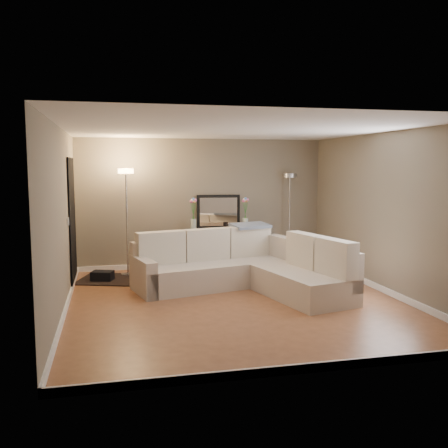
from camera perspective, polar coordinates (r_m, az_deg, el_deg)
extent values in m
cube|color=#925735|center=(7.72, 1.34, -8.85)|extent=(5.00, 5.50, 0.01)
cube|color=white|center=(7.46, 1.39, 10.85)|extent=(5.00, 5.50, 0.01)
cube|color=#776D5C|center=(10.17, -2.46, 2.37)|extent=(5.00, 0.02, 2.60)
cube|color=#776D5C|center=(4.87, 9.37, -2.40)|extent=(5.00, 0.02, 2.60)
cube|color=#776D5C|center=(7.28, -18.15, 0.34)|extent=(0.02, 5.50, 2.60)
cube|color=#776D5C|center=(8.45, 18.10, 1.17)|extent=(0.02, 5.50, 2.60)
cube|color=white|center=(10.31, -2.40, -4.58)|extent=(5.00, 0.03, 0.10)
cube|color=white|center=(5.24, 8.99, -15.99)|extent=(5.00, 0.03, 0.10)
cube|color=white|center=(7.52, -17.61, -9.17)|extent=(0.03, 5.50, 0.10)
cube|color=white|center=(8.64, 17.66, -7.11)|extent=(0.03, 5.50, 0.10)
cube|color=black|center=(8.99, -16.94, 0.24)|extent=(0.02, 1.20, 2.20)
cube|color=white|center=(8.13, -17.37, 0.29)|extent=(0.02, 0.08, 0.12)
cube|color=beige|center=(8.62, -0.99, -5.72)|extent=(2.88, 1.56, 0.42)
cube|color=beige|center=(8.89, -2.01, -3.41)|extent=(2.71, 0.84, 0.59)
cube|color=beige|center=(8.15, -9.22, -5.93)|extent=(0.40, 0.97, 0.59)
cube|color=beige|center=(7.96, 9.01, -6.86)|extent=(1.31, 1.86, 0.42)
cube|color=beige|center=(8.48, 9.23, -3.99)|extent=(0.82, 2.61, 0.59)
cube|color=beige|center=(8.43, -7.25, -2.71)|extent=(0.85, 0.42, 0.55)
cube|color=beige|center=(8.74, -2.02, -2.33)|extent=(0.85, 0.42, 0.55)
cube|color=beige|center=(9.11, 2.81, -1.96)|extent=(0.85, 0.42, 0.55)
cube|color=beige|center=(8.26, 9.23, -2.94)|extent=(0.40, 0.79, 0.55)
cube|color=beige|center=(7.64, 12.68, -3.80)|extent=(0.40, 0.79, 0.55)
cube|color=slate|center=(9.13, 3.03, -0.18)|extent=(0.78, 0.58, 0.09)
cube|color=black|center=(10.02, -0.51, -0.88)|extent=(1.26, 0.42, 0.04)
cube|color=black|center=(9.88, -3.70, -3.24)|extent=(0.05, 0.05, 0.73)
cube|color=black|center=(10.14, -3.83, -2.99)|extent=(0.05, 0.05, 0.73)
cube|color=black|center=(10.04, 2.85, -3.08)|extent=(0.05, 0.05, 0.73)
cube|color=black|center=(10.30, 2.55, -2.83)|extent=(0.05, 0.05, 0.73)
cube|color=black|center=(10.11, -0.51, -4.10)|extent=(1.18, 0.39, 0.03)
cube|color=#BF3333|center=(10.03, -3.41, -3.59)|extent=(0.04, 0.15, 0.18)
cube|color=#3359A5|center=(10.03, -3.18, -3.53)|extent=(0.05, 0.15, 0.20)
cube|color=gold|center=(10.03, -2.93, -3.47)|extent=(0.05, 0.16, 0.22)
cube|color=#3F7F4C|center=(10.04, -2.64, -3.57)|extent=(0.06, 0.16, 0.18)
cube|color=#994C99|center=(10.04, -2.38, -3.51)|extent=(0.04, 0.15, 0.20)
cube|color=orange|center=(10.05, -2.16, -3.45)|extent=(0.05, 0.15, 0.22)
cube|color=#262626|center=(10.06, -1.91, -3.55)|extent=(0.05, 0.16, 0.18)
cube|color=#4C99B2|center=(10.06, -1.62, -3.49)|extent=(0.06, 0.16, 0.20)
cube|color=#B2A58C|center=(10.06, -1.37, -3.43)|extent=(0.04, 0.15, 0.22)
cube|color=brown|center=(10.07, -1.14, -3.53)|extent=(0.05, 0.15, 0.18)
cube|color=navy|center=(10.08, -0.89, -3.47)|extent=(0.05, 0.16, 0.20)
cube|color=gold|center=(10.08, -0.60, -3.41)|extent=(0.06, 0.16, 0.22)
cube|color=black|center=(10.13, -0.64, 1.41)|extent=(0.88, 0.10, 0.69)
cube|color=white|center=(10.11, -0.62, 1.40)|extent=(0.76, 0.06, 0.57)
cube|color=#D25525|center=(9.96, -1.14, -0.61)|extent=(0.18, 0.13, 0.04)
cube|color=black|center=(9.98, 0.51, -0.35)|extent=(0.10, 0.03, 0.12)
cube|color=black|center=(10.00, 1.16, -0.39)|extent=(0.08, 0.02, 0.11)
cylinder|color=silver|center=(9.93, -3.51, -0.09)|extent=(0.12, 0.12, 0.23)
cylinder|color=#38722D|center=(9.90, -3.62, 1.45)|extent=(0.09, 0.01, 0.39)
sphere|color=#E5598C|center=(9.89, -3.74, 2.60)|extent=(0.07, 0.07, 0.07)
cylinder|color=#38722D|center=(9.90, -3.57, 1.50)|extent=(0.05, 0.01, 0.42)
sphere|color=white|center=(9.89, -3.64, 2.71)|extent=(0.07, 0.07, 0.07)
cylinder|color=#38722D|center=(9.90, -3.52, 1.56)|extent=(0.01, 0.01, 0.44)
sphere|color=#598CE5|center=(9.89, -3.53, 2.83)|extent=(0.07, 0.07, 0.07)
cylinder|color=#38722D|center=(9.91, -3.47, 1.45)|extent=(0.05, 0.01, 0.40)
sphere|color=#E58C4C|center=(9.89, -3.42, 2.61)|extent=(0.07, 0.07, 0.07)
cylinder|color=#38722D|center=(9.91, -3.42, 1.50)|extent=(0.10, 0.01, 0.41)
sphere|color=#D866B2|center=(9.89, -3.32, 2.72)|extent=(0.07, 0.07, 0.07)
cylinder|color=silver|center=(10.08, 2.45, 0.02)|extent=(0.12, 0.12, 0.23)
cylinder|color=#38722D|center=(10.05, 2.36, 1.53)|extent=(0.09, 0.01, 0.39)
sphere|color=#E5598C|center=(10.03, 2.26, 2.67)|extent=(0.07, 0.07, 0.07)
cylinder|color=#38722D|center=(10.05, 2.41, 1.58)|extent=(0.05, 0.01, 0.42)
sphere|color=white|center=(10.03, 2.36, 2.78)|extent=(0.07, 0.07, 0.07)
cylinder|color=#38722D|center=(10.05, 2.46, 1.64)|extent=(0.01, 0.01, 0.44)
sphere|color=#598CE5|center=(10.04, 2.46, 2.89)|extent=(0.07, 0.07, 0.07)
cylinder|color=#38722D|center=(10.06, 2.51, 1.53)|extent=(0.05, 0.01, 0.40)
sphere|color=#E58C4C|center=(10.04, 2.57, 2.67)|extent=(0.07, 0.07, 0.07)
cylinder|color=#38722D|center=(10.06, 2.55, 1.59)|extent=(0.10, 0.01, 0.41)
sphere|color=#D866B2|center=(10.04, 2.67, 2.78)|extent=(0.07, 0.07, 0.07)
cylinder|color=silver|center=(9.65, -10.90, -5.68)|extent=(0.33, 0.33, 0.03)
cylinder|color=silver|center=(9.50, -11.03, -0.04)|extent=(0.04, 0.04, 1.91)
cylinder|color=#FFBF72|center=(9.43, -11.16, 5.96)|extent=(0.36, 0.36, 0.09)
cylinder|color=silver|center=(10.56, 7.40, -4.56)|extent=(0.27, 0.27, 0.03)
cylinder|color=silver|center=(10.42, 7.48, 0.33)|extent=(0.03, 0.03, 1.81)
cylinder|color=silver|center=(10.36, 7.56, 5.52)|extent=(0.29, 0.29, 0.08)
cube|color=black|center=(9.33, -12.20, -6.19)|extent=(1.55, 1.34, 0.02)
cube|color=black|center=(9.30, -13.71, -5.98)|extent=(0.43, 0.36, 0.24)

